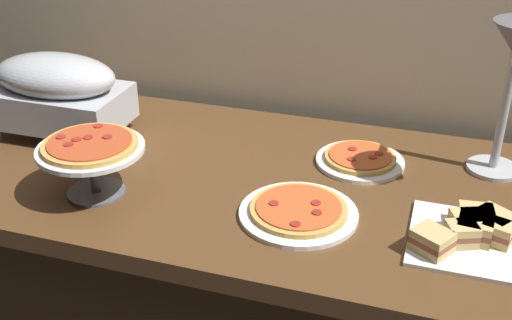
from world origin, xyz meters
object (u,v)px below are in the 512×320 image
object	(u,v)px
pizza_plate_raised_stand	(91,152)
sandwich_platter	(476,233)
pizza_plate_center	(360,159)
chafing_dish	(57,90)
pizza_plate_front	(299,211)

from	to	relation	value
pizza_plate_raised_stand	sandwich_platter	distance (m)	0.93
pizza_plate_center	chafing_dish	bearing A→B (deg)	-174.54
chafing_dish	pizza_plate_center	bearing A→B (deg)	5.46
pizza_plate_front	sandwich_platter	size ratio (longest dim) A/B	0.89
chafing_dish	pizza_plate_raised_stand	size ratio (longest dim) A/B	1.50
pizza_plate_front	pizza_plate_raised_stand	distance (m)	0.53
sandwich_platter	pizza_plate_raised_stand	bearing A→B (deg)	-175.69
chafing_dish	pizza_plate_front	xyz separation A→B (m)	(0.80, -0.23, -0.13)
pizza_plate_front	pizza_plate_raised_stand	bearing A→B (deg)	-173.95
chafing_dish	pizza_plate_center	world-z (taller)	chafing_dish
chafing_dish	sandwich_platter	bearing A→B (deg)	-10.00
sandwich_platter	chafing_dish	bearing A→B (deg)	170.00
pizza_plate_raised_stand	pizza_plate_front	bearing A→B (deg)	6.05
chafing_dish	pizza_plate_center	xyz separation A→B (m)	(0.89, 0.09, -0.13)
pizza_plate_front	pizza_plate_raised_stand	world-z (taller)	pizza_plate_raised_stand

